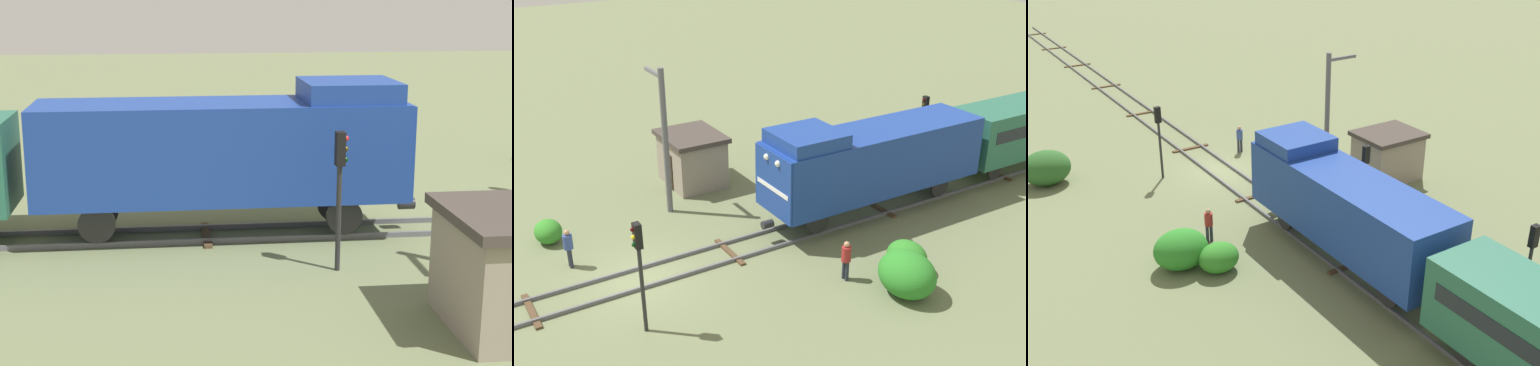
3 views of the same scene
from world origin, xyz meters
TOP-DOWN VIEW (x-y plane):
  - locomotive at (0.00, 11.59)m, footprint 2.90×11.60m
  - traffic_signal_mid at (-3.40, 8.90)m, footprint 0.32×0.34m
  - worker_by_signal at (4.20, 7.02)m, footprint 0.38×0.38m
  - relay_hut at (-7.50, 5.92)m, footprint 3.50×2.90m
  - bush_near at (4.97, 9.50)m, footprint 1.80×1.47m
  - bush_far at (6.21, 8.36)m, footprint 2.42×1.98m

SIDE VIEW (x-z plane):
  - bush_near at x=4.97m, z-range 0.00..1.31m
  - bush_far at x=6.21m, z-range 0.00..1.76m
  - worker_by_signal at x=4.20m, z-range 0.15..1.85m
  - relay_hut at x=-7.50m, z-range 0.02..2.76m
  - traffic_signal_mid at x=-3.40m, z-range 0.76..4.56m
  - locomotive at x=0.00m, z-range 0.47..5.07m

